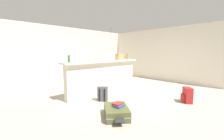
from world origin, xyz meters
name	(u,v)px	position (x,y,z in m)	size (l,w,h in m)	color
ground_plane	(121,92)	(0.00, 0.00, -0.03)	(13.00, 13.00, 0.05)	#ADA393
wall_back	(75,55)	(0.00, 3.05, 1.25)	(6.60, 0.10, 2.50)	silver
wall_right	(158,54)	(3.05, 0.30, 1.25)	(0.10, 6.00, 2.50)	silver
partition_half_wall	(104,77)	(-0.46, 0.33, 0.52)	(2.80, 0.20, 1.04)	silver
bar_countertop	(104,61)	(-0.46, 0.33, 1.06)	(2.96, 0.40, 0.05)	white
bottle_green	(69,59)	(-1.72, 0.34, 1.19)	(0.06, 0.06, 0.20)	#2D6B38
bottle_clear	(105,57)	(-0.43, 0.32, 1.22)	(0.07, 0.07, 0.26)	silver
bottle_amber	(127,56)	(0.75, 0.36, 1.20)	(0.06, 0.06, 0.22)	#9E661E
grocery_bag	(119,57)	(0.26, 0.32, 1.20)	(0.26, 0.18, 0.22)	tan
dining_table	(112,67)	(1.28, 1.74, 0.65)	(1.10, 0.80, 0.74)	#4C331E
dining_chair_near_partition	(118,71)	(1.17, 1.25, 0.52)	(0.43, 0.43, 0.93)	black
pendant_lamp	(111,40)	(1.19, 1.74, 1.93)	(0.34, 0.34, 0.68)	black
suitcase_flat_olive	(116,112)	(-1.51, -1.27, 0.11)	(0.81, 0.86, 0.22)	#51562D
backpack_red	(187,95)	(0.50, -2.00, 0.20)	(0.34, 0.34, 0.42)	red
backpack_grey	(103,94)	(-1.04, -0.27, 0.20)	(0.34, 0.34, 0.42)	slate
book_stack	(118,105)	(-1.47, -1.28, 0.26)	(0.25, 0.24, 0.07)	#334C99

